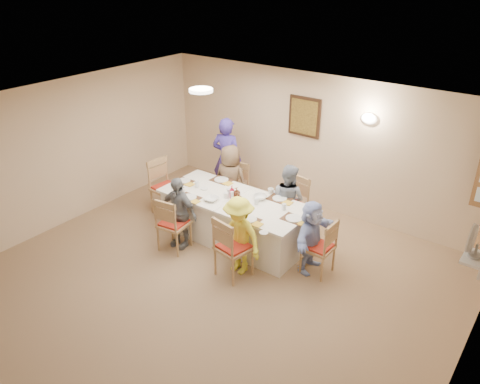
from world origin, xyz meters
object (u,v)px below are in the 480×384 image
Objects in this scene: chair_front_left at (174,223)px; condiment_ketchup at (232,192)px; diner_back_left at (231,180)px; diner_right_end at (311,236)px; chair_back_right at (291,205)px; chair_left_end at (166,187)px; dining_table at (234,219)px; chair_right_end at (318,246)px; desk_fan at (474,245)px; chair_front_right at (234,246)px; diner_front_left at (178,212)px; diner_front_right at (239,236)px; chair_back_left at (235,188)px; caregiver at (227,159)px; diner_back_right at (288,200)px.

condiment_ketchup reaches higher than chair_front_left.
diner_back_left reaches higher than diner_right_end.
chair_front_left is 1.05m from condiment_ketchup.
diner_back_left is 2.13m from diner_right_end.
chair_back_right is 0.95× the size of chair_left_end.
dining_table is 1.55m from chair_right_end.
chair_front_left is at bearing -176.91° from desk_fan.
chair_left_end reaches higher than chair_back_right.
diner_right_end reaches higher than condiment_ketchup.
diner_right_end is (-2.16, 0.57, -0.98)m from desk_fan.
condiment_ketchup is at bearing -41.15° from chair_front_right.
diner_front_left is at bearing -70.98° from chair_right_end.
diner_front_right is at bearing -80.00° from chair_front_right.
chair_back_right is at bearing -128.63° from chair_right_end.
chair_back_left reaches higher than dining_table.
chair_left_end is at bearing -88.53° from chair_right_end.
condiment_ketchup is at bearing 120.83° from diner_back_left.
diner_front_left is at bearing -97.81° from chair_front_left.
diner_right_end is 2.74m from caregiver.
chair_right_end is at bearing -83.81° from chair_left_end.
condiment_ketchup is (-0.04, -0.01, 0.49)m from dining_table.
chair_left_end is 2.26m from diner_front_right.
chair_back_right is 0.85× the size of diner_right_end.
diner_right_end is (1.42, 0.00, 0.19)m from dining_table.
chair_back_right is 0.19m from diner_back_right.
diner_back_right is at bearing -124.13° from chair_right_end.
diner_right_end is (2.02, 0.68, -0.04)m from diner_front_left.
diner_front_right is at bearing 177.90° from chair_front_left.
caregiver is at bearing 131.16° from condiment_ketchup.
diner_back_left is at bearing -40.96° from chair_front_right.
diner_front_left is at bearing -118.64° from chair_back_right.
chair_back_left is 1.01× the size of chair_right_end.
diner_front_left is (-1.20, -1.36, -0.03)m from diner_back_right.
diner_front_left is at bearing -131.42° from dining_table.
condiment_ketchup is (-0.64, 0.79, 0.37)m from chair_front_right.
desk_fan is 0.29× the size of chair_left_end.
chair_left_end is at bearing 27.17° from diner_back_left.
chair_right_end is 0.79× the size of diner_right_end.
dining_table is at bearing 121.08° from caregiver.
caregiver is (-1.65, 1.83, 0.20)m from diner_front_right.
chair_right_end is 4.15× the size of condiment_ketchup.
chair_front_left is at bearing 10.00° from chair_front_right.
diner_front_left is at bearing -174.00° from diner_front_right.
chair_back_right is 1.10m from condiment_ketchup.
condiment_ketchup is at bearing -88.34° from chair_right_end.
caregiver reaches higher than chair_back_right.
chair_back_right is at bearing 96.00° from diner_front_right.
chair_left_end is 4.72× the size of condiment_ketchup.
diner_front_right is (0.00, -1.48, 0.13)m from chair_back_right.
chair_back_right is at bearing -86.77° from diner_back_right.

